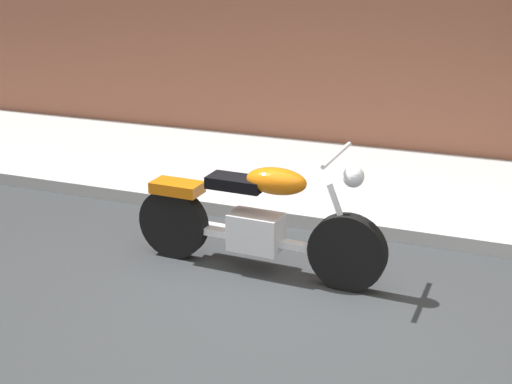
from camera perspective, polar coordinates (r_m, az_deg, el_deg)
The scene contains 3 objects.
ground_plane at distance 5.42m, azimuth 3.43°, elevation -9.30°, with size 60.00×60.00×0.00m, color #303335.
sidewalk at distance 7.95m, azimuth 9.87°, elevation 0.55°, with size 22.91×2.76×0.14m, color #B1B1B1.
motorcycle at distance 5.74m, azimuth -0.00°, elevation -2.45°, with size 2.25×0.70×1.14m.
Camera 1 is at (1.43, -4.53, 2.60)m, focal length 47.85 mm.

